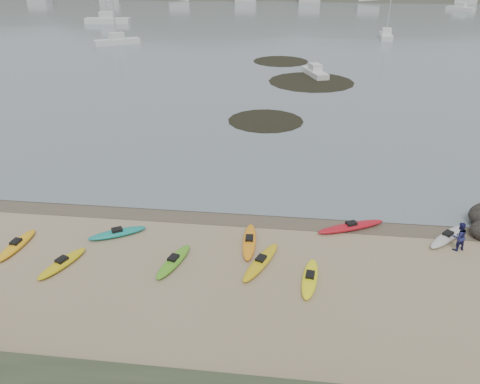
# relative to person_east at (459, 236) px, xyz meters

# --- Properties ---
(ground) EXTENTS (600.00, 600.00, 0.00)m
(ground) POSITION_rel_person_east_xyz_m (-11.63, 2.30, -0.80)
(ground) COLOR tan
(ground) RESTS_ON ground
(wet_sand) EXTENTS (60.00, 60.00, 0.00)m
(wet_sand) POSITION_rel_person_east_xyz_m (-11.63, 2.00, -0.79)
(wet_sand) COLOR brown
(wet_sand) RESTS_ON ground
(kayaks) EXTENTS (24.46, 7.96, 0.34)m
(kayaks) POSITION_rel_person_east_xyz_m (-11.71, -1.54, -0.63)
(kayaks) COLOR red
(kayaks) RESTS_ON ground
(person_east) EXTENTS (0.94, 0.84, 1.59)m
(person_east) POSITION_rel_person_east_xyz_m (0.00, 0.00, 0.00)
(person_east) COLOR navy
(person_east) RESTS_ON ground
(kelp_mats) EXTENTS (13.30, 34.96, 0.04)m
(kelp_mats) POSITION_rel_person_east_xyz_m (-9.11, 35.52, -0.77)
(kelp_mats) COLOR black
(kelp_mats) RESTS_ON water
(moored_boats) EXTENTS (95.93, 91.74, 1.38)m
(moored_boats) POSITION_rel_person_east_xyz_m (-19.61, 82.33, -0.21)
(moored_boats) COLOR silver
(moored_boats) RESTS_ON ground
(far_hills) EXTENTS (550.00, 135.00, 80.00)m
(far_hills) POSITION_rel_person_east_xyz_m (27.75, 196.27, -16.73)
(far_hills) COLOR #384235
(far_hills) RESTS_ON ground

